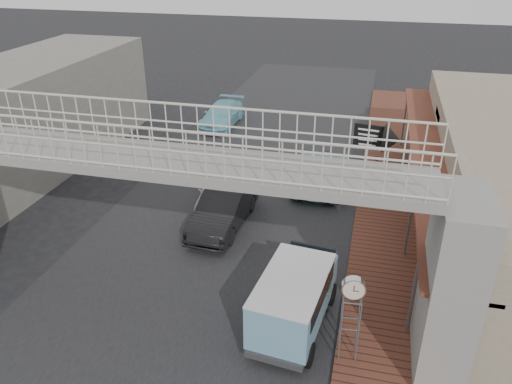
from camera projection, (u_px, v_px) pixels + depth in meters
The scene contains 14 objects.
ground at pixel (212, 246), 18.46m from camera, with size 120.00×120.00×0.00m, color black.
road_strip at pixel (212, 246), 18.46m from camera, with size 10.00×60.00×0.01m, color black.
sidewalk at pixel (393, 226), 19.64m from camera, with size 3.00×40.00×0.10m, color brown.
footbridge at pixel (160, 226), 13.56m from camera, with size 16.40×2.40×6.34m.
building_far_left at pixel (39, 111), 24.89m from camera, with size 5.00×14.00×5.00m, color gray.
white_hatchback at pixel (219, 190), 21.11m from camera, with size 1.55×3.85×1.31m, color silver.
dark_sedan at pixel (224, 208), 19.48m from camera, with size 1.59×4.55×1.50m, color black.
angkot_curb at pixel (321, 171), 22.84m from camera, with size 2.24×4.87×1.35m, color #78CBD0.
angkot_far at pixel (222, 114), 30.22m from camera, with size 1.84×4.52×1.31m, color #7FCBDC.
angkot_van at pixel (295, 294), 14.07m from camera, with size 2.15×4.03×1.90m.
motorcycle_near at pixel (366, 186), 21.68m from camera, with size 0.59×1.70×0.89m, color black.
motorcycle_far at pixel (381, 168), 23.20m from camera, with size 0.49×1.72×1.04m, color black.
street_clock at pixel (353, 292), 12.58m from camera, with size 0.63×0.53×2.53m.
arrow_sign at pixel (389, 140), 20.46m from camera, with size 1.99×1.29×3.33m.
Camera 1 is at (5.35, -14.70, 10.14)m, focal length 35.00 mm.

